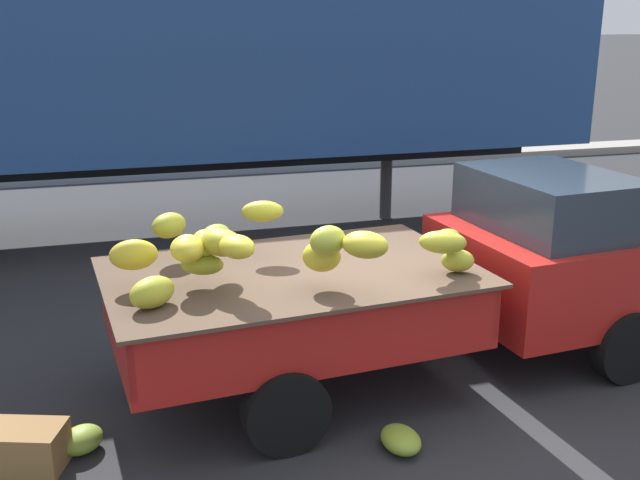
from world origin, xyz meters
The scene contains 7 objects.
ground centered at (0.00, 0.00, 0.00)m, with size 220.00×220.00×0.00m, color #28282B.
curb_strip centered at (0.00, 9.62, 0.08)m, with size 80.00×0.80×0.16m, color gray.
pickup_truck centered at (1.20, 0.34, 0.89)m, with size 5.36×2.28×1.70m.
semi_trailer centered at (-1.42, 5.26, 2.54)m, with size 12.03×2.72×3.95m.
fallen_banana_bunch_near_tailgate centered at (-2.52, -0.30, 0.09)m, with size 0.34×0.27×0.19m, color olive.
fallen_banana_bunch_by_wheel centered at (-0.28, -0.92, 0.08)m, with size 0.38×0.28×0.16m, color olive.
produce_crate centered at (-2.88, -0.41, 0.16)m, with size 0.52×0.36×0.31m, color olive.
Camera 1 is at (-2.17, -5.40, 3.05)m, focal length 42.19 mm.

